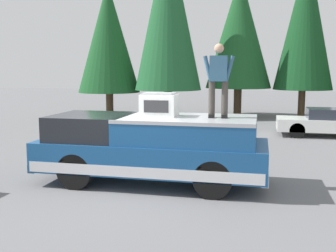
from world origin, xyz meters
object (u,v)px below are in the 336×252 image
object	(u,v)px
pickup_truck	(152,148)
compressor_unit	(159,105)
parked_car_white	(329,123)
person_on_truck_bed	(219,79)

from	to	relation	value
pickup_truck	compressor_unit	distance (m)	1.07
pickup_truck	compressor_unit	world-z (taller)	compressor_unit
compressor_unit	parked_car_white	size ratio (longest dim) A/B	0.20
pickup_truck	parked_car_white	bearing A→B (deg)	-32.54
pickup_truck	parked_car_white	xyz separation A→B (m)	(8.34, -5.32, -0.29)
compressor_unit	person_on_truck_bed	bearing A→B (deg)	-89.76
compressor_unit	person_on_truck_bed	xyz separation A→B (m)	(0.01, -1.40, 0.62)
pickup_truck	person_on_truck_bed	bearing A→B (deg)	-88.55
compressor_unit	person_on_truck_bed	size ratio (longest dim) A/B	0.50
pickup_truck	parked_car_white	distance (m)	9.90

